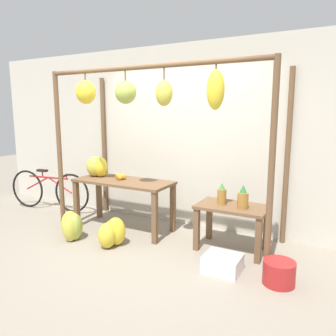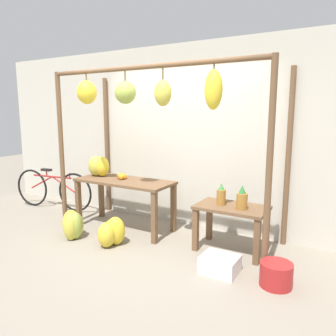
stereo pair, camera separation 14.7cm
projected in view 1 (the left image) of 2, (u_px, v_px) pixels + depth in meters
name	position (u px, v px, depth m)	size (l,w,h in m)	color
ground_plane	(137.00, 254.00, 4.15)	(20.00, 20.00, 0.00)	gray
shop_wall_back	(185.00, 137.00, 5.10)	(8.00, 0.08, 2.80)	beige
stall_awning	(148.00, 114.00, 4.28)	(3.17, 1.19, 2.36)	brown
display_table_main	(123.00, 188.00, 4.95)	(1.52, 0.63, 0.77)	brown
display_table_side	(232.00, 215.00, 4.22)	(0.89, 0.55, 0.60)	brown
banana_pile_on_table	(97.00, 167.00, 5.18)	(0.42, 0.31, 0.32)	yellow
orange_pile	(121.00, 177.00, 4.97)	(0.17, 0.14, 0.09)	orange
pineapple_cluster	(234.00, 197.00, 4.12)	(0.42, 0.18, 0.30)	#A3702D
banana_pile_ground_left	(72.00, 227.00, 4.61)	(0.39, 0.39, 0.40)	#9EB247
banana_pile_ground_right	(113.00, 233.00, 4.40)	(0.39, 0.47, 0.39)	yellow
fruit_crate_white	(223.00, 263.00, 3.69)	(0.40, 0.34, 0.19)	silver
blue_bucket	(279.00, 273.00, 3.42)	(0.33, 0.33, 0.25)	#AD2323
parked_bicycle	(49.00, 190.00, 5.99)	(1.69, 0.29, 0.74)	black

